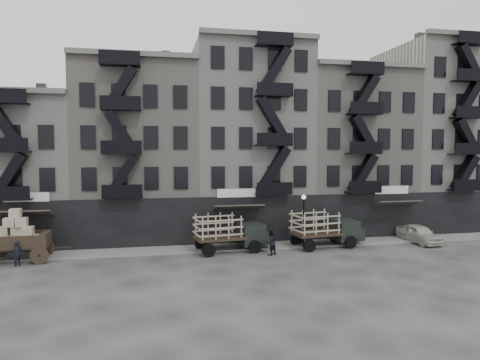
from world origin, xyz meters
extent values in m
plane|color=#38383A|center=(0.00, 0.00, 0.00)|extent=(140.00, 140.00, 0.00)
cube|color=slate|center=(0.00, 3.75, 0.07)|extent=(55.00, 2.50, 0.15)
cube|color=#ABA59D|center=(-20.00, 10.00, 6.00)|extent=(10.00, 10.00, 12.00)
cube|color=#4C4744|center=(-17.50, 10.00, 12.60)|extent=(0.70, 0.70, 1.20)
cube|color=gray|center=(-10.00, 10.00, 7.50)|extent=(10.00, 10.00, 15.00)
cube|color=black|center=(-10.00, 5.05, 2.00)|extent=(10.00, 0.35, 4.00)
cube|color=#595651|center=(-10.00, 4.85, 15.20)|extent=(10.00, 0.50, 0.40)
cube|color=#4C4744|center=(-13.00, 10.00, 15.60)|extent=(0.70, 0.70, 1.20)
cube|color=#4C4744|center=(-7.50, 10.00, 15.60)|extent=(0.70, 0.70, 1.20)
cube|color=#ABA59D|center=(0.00, 10.00, 8.50)|extent=(10.00, 10.00, 17.00)
cube|color=black|center=(0.00, 5.05, 2.00)|extent=(10.00, 0.35, 4.00)
cube|color=#595651|center=(0.00, 4.85, 17.20)|extent=(10.00, 0.50, 0.40)
cube|color=#4C4744|center=(-3.00, 10.00, 17.60)|extent=(0.70, 0.70, 1.20)
cube|color=#4C4744|center=(2.50, 10.00, 17.60)|extent=(0.70, 0.70, 1.20)
cube|color=gray|center=(10.00, 10.00, 7.50)|extent=(10.00, 10.00, 15.00)
cube|color=black|center=(10.00, 5.05, 2.00)|extent=(10.00, 0.35, 4.00)
cube|color=#595651|center=(10.00, 4.85, 15.20)|extent=(10.00, 0.50, 0.40)
cube|color=#4C4744|center=(7.00, 10.00, 15.60)|extent=(0.70, 0.70, 1.20)
cube|color=#4C4744|center=(12.50, 10.00, 15.60)|extent=(0.70, 0.70, 1.20)
cube|color=#ABA59D|center=(20.00, 10.00, 9.00)|extent=(10.00, 10.00, 18.00)
cube|color=black|center=(20.00, 5.05, 2.00)|extent=(10.00, 0.35, 4.00)
cube|color=#595651|center=(20.00, 4.85, 18.20)|extent=(10.00, 0.50, 0.40)
cube|color=#4C4744|center=(17.00, 10.00, 18.60)|extent=(0.70, 0.70, 1.20)
cube|color=#4C4744|center=(22.50, 10.00, 18.60)|extent=(0.70, 0.70, 1.20)
cylinder|color=black|center=(3.00, 2.60, 2.00)|extent=(0.14, 0.14, 4.00)
sphere|color=silver|center=(3.00, 2.60, 4.10)|extent=(0.36, 0.36, 0.36)
cube|color=black|center=(-18.00, 2.59, 1.11)|extent=(4.11, 2.31, 0.22)
cylinder|color=black|center=(-16.39, 1.56, 0.61)|extent=(1.23, 0.17, 1.22)
cylinder|color=black|center=(-16.50, 3.78, 0.61)|extent=(1.23, 0.17, 1.22)
cube|color=black|center=(-16.22, 2.68, 1.56)|extent=(0.65, 1.81, 0.89)
cube|color=black|center=(-3.72, 2.49, 1.15)|extent=(4.00, 2.69, 0.20)
cube|color=black|center=(-1.21, 2.83, 1.26)|extent=(2.01, 2.20, 1.65)
cube|color=black|center=(-0.23, 2.97, 0.93)|extent=(1.10, 1.75, 0.99)
cylinder|color=black|center=(-1.17, 1.73, 0.49)|extent=(1.01, 0.37, 0.99)
cylinder|color=black|center=(-1.47, 3.91, 0.49)|extent=(1.01, 0.37, 0.99)
cylinder|color=black|center=(-4.77, 1.23, 0.49)|extent=(1.01, 0.37, 0.99)
cylinder|color=black|center=(-5.07, 3.41, 0.49)|extent=(1.01, 0.37, 0.99)
cube|color=black|center=(4.08, 2.51, 1.17)|extent=(4.06, 2.73, 0.20)
cube|color=black|center=(6.62, 2.86, 1.28)|extent=(2.04, 2.23, 1.67)
cube|color=black|center=(7.61, 3.00, 0.95)|extent=(1.11, 1.78, 1.00)
cylinder|color=black|center=(6.66, 1.74, 0.50)|extent=(1.03, 0.38, 1.00)
cylinder|color=black|center=(6.35, 3.95, 0.50)|extent=(1.03, 0.38, 1.00)
cylinder|color=black|center=(3.01, 1.24, 0.50)|extent=(1.03, 0.38, 1.00)
cylinder|color=black|center=(2.71, 3.44, 0.50)|extent=(1.03, 0.38, 1.00)
imported|color=#BBB8A8|center=(13.27, 2.60, 0.77)|extent=(2.17, 4.65, 1.54)
imported|color=black|center=(-17.69, 1.28, 0.86)|extent=(0.70, 0.75, 1.71)
imported|color=black|center=(-0.16, 0.95, 0.99)|extent=(1.21, 1.15, 1.98)
camera|label=1|loc=(-8.55, -29.40, 7.81)|focal=32.00mm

